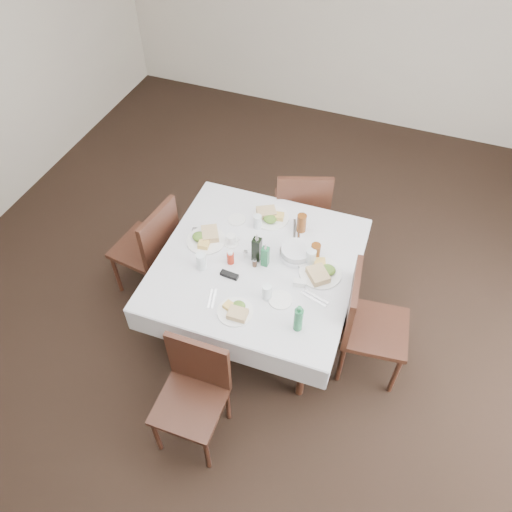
# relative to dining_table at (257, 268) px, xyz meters

# --- Properties ---
(ground_plane) EXTENTS (7.00, 7.00, 0.00)m
(ground_plane) POSITION_rel_dining_table_xyz_m (0.09, -0.16, -0.69)
(ground_plane) COLOR black
(room_shell) EXTENTS (6.04, 7.04, 2.80)m
(room_shell) POSITION_rel_dining_table_xyz_m (0.09, -0.16, 1.02)
(room_shell) COLOR beige
(room_shell) RESTS_ON ground
(dining_table) EXTENTS (1.48, 1.48, 0.76)m
(dining_table) POSITION_rel_dining_table_xyz_m (0.00, 0.00, 0.00)
(dining_table) COLOR black
(dining_table) RESTS_ON ground
(chair_north) EXTENTS (0.59, 0.59, 0.97)m
(chair_north) POSITION_rel_dining_table_xyz_m (0.08, 0.90, -0.13)
(chair_north) COLOR black
(chair_north) RESTS_ON ground
(chair_south) EXTENTS (0.44, 0.44, 0.91)m
(chair_south) POSITION_rel_dining_table_xyz_m (-0.08, -0.98, -0.17)
(chair_south) COLOR black
(chair_south) RESTS_ON ground
(chair_east) EXTENTS (0.52, 0.52, 0.98)m
(chair_east) POSITION_rel_dining_table_xyz_m (0.86, -0.09, -0.13)
(chair_east) COLOR black
(chair_east) RESTS_ON ground
(chair_west) EXTENTS (0.51, 0.51, 0.96)m
(chair_west) POSITION_rel_dining_table_xyz_m (-0.94, 0.03, -0.14)
(chair_west) COLOR black
(chair_west) RESTS_ON ground
(meal_north) EXTENTS (0.29, 0.29, 0.06)m
(meal_north) POSITION_rel_dining_table_xyz_m (-0.07, 0.46, 0.10)
(meal_north) COLOR white
(meal_north) RESTS_ON dining_table
(meal_south) EXTENTS (0.25, 0.25, 0.05)m
(meal_south) POSITION_rel_dining_table_xyz_m (0.03, -0.49, 0.09)
(meal_south) COLOR white
(meal_south) RESTS_ON dining_table
(meal_east) EXTENTS (0.31, 0.31, 0.07)m
(meal_east) POSITION_rel_dining_table_xyz_m (0.47, 0.04, 0.10)
(meal_east) COLOR white
(meal_east) RESTS_ON dining_table
(meal_west) EXTENTS (0.30, 0.30, 0.07)m
(meal_west) POSITION_rel_dining_table_xyz_m (-0.44, 0.06, 0.10)
(meal_west) COLOR white
(meal_west) RESTS_ON dining_table
(side_plate_a) EXTENTS (0.14, 0.14, 0.01)m
(side_plate_a) POSITION_rel_dining_table_xyz_m (-0.31, 0.35, 0.08)
(side_plate_a) COLOR white
(side_plate_a) RESTS_ON dining_table
(side_plate_b) EXTENTS (0.17, 0.17, 0.01)m
(side_plate_b) POSITION_rel_dining_table_xyz_m (0.28, -0.28, 0.08)
(side_plate_b) COLOR white
(side_plate_b) RESTS_ON dining_table
(water_n) EXTENTS (0.06, 0.06, 0.12)m
(water_n) POSITION_rel_dining_table_xyz_m (-0.13, 0.34, 0.13)
(water_n) COLOR silver
(water_n) RESTS_ON dining_table
(water_s) EXTENTS (0.07, 0.07, 0.12)m
(water_s) POSITION_rel_dining_table_xyz_m (0.18, -0.29, 0.14)
(water_s) COLOR silver
(water_s) RESTS_ON dining_table
(water_e) EXTENTS (0.07, 0.07, 0.14)m
(water_e) POSITION_rel_dining_table_xyz_m (0.37, 0.11, 0.14)
(water_e) COLOR silver
(water_e) RESTS_ON dining_table
(water_w) EXTENTS (0.07, 0.07, 0.13)m
(water_w) POSITION_rel_dining_table_xyz_m (-0.36, -0.20, 0.14)
(water_w) COLOR silver
(water_w) RESTS_ON dining_table
(iced_tea_a) EXTENTS (0.07, 0.07, 0.16)m
(iced_tea_a) POSITION_rel_dining_table_xyz_m (0.20, 0.42, 0.15)
(iced_tea_a) COLOR brown
(iced_tea_a) RESTS_ON dining_table
(iced_tea_b) EXTENTS (0.07, 0.07, 0.15)m
(iced_tea_b) POSITION_rel_dining_table_xyz_m (0.39, 0.17, 0.15)
(iced_tea_b) COLOR brown
(iced_tea_b) RESTS_ON dining_table
(bread_basket) EXTENTS (0.25, 0.25, 0.08)m
(bread_basket) POSITION_rel_dining_table_xyz_m (0.25, 0.15, 0.11)
(bread_basket) COLOR silver
(bread_basket) RESTS_ON dining_table
(oil_cruet_dark) EXTENTS (0.06, 0.06, 0.26)m
(oil_cruet_dark) POSITION_rel_dining_table_xyz_m (-0.01, 0.02, 0.19)
(oil_cruet_dark) COLOR black
(oil_cruet_dark) RESTS_ON dining_table
(oil_cruet_green) EXTENTS (0.05, 0.05, 0.22)m
(oil_cruet_green) POSITION_rel_dining_table_xyz_m (0.06, -0.01, 0.17)
(oil_cruet_green) COLOR #1E663A
(oil_cruet_green) RESTS_ON dining_table
(ketchup_bottle) EXTENTS (0.05, 0.05, 0.11)m
(ketchup_bottle) POSITION_rel_dining_table_xyz_m (-0.18, -0.08, 0.13)
(ketchup_bottle) COLOR #B02410
(ketchup_bottle) RESTS_ON dining_table
(salt_shaker) EXTENTS (0.03, 0.03, 0.07)m
(salt_shaker) POSITION_rel_dining_table_xyz_m (-0.10, 0.00, 0.11)
(salt_shaker) COLOR white
(salt_shaker) RESTS_ON dining_table
(pepper_shaker) EXTENTS (0.03, 0.03, 0.07)m
(pepper_shaker) POSITION_rel_dining_table_xyz_m (-0.00, -0.05, 0.11)
(pepper_shaker) COLOR #422A1C
(pepper_shaker) RESTS_ON dining_table
(coffee_mug) EXTENTS (0.12, 0.11, 0.08)m
(coffee_mug) POSITION_rel_dining_table_xyz_m (-0.25, 0.10, 0.11)
(coffee_mug) COLOR white
(coffee_mug) RESTS_ON dining_table
(sunglasses) EXTENTS (0.14, 0.05, 0.03)m
(sunglasses) POSITION_rel_dining_table_xyz_m (-0.14, -0.21, 0.09)
(sunglasses) COLOR black
(sunglasses) RESTS_ON dining_table
(green_bottle) EXTENTS (0.06, 0.06, 0.23)m
(green_bottle) POSITION_rel_dining_table_xyz_m (0.45, -0.46, 0.18)
(green_bottle) COLOR #1E663A
(green_bottle) RESTS_ON dining_table
(sugar_caddy) EXTENTS (0.10, 0.07, 0.04)m
(sugar_caddy) POSITION_rel_dining_table_xyz_m (0.36, -0.10, 0.10)
(sugar_caddy) COLOR white
(sugar_caddy) RESTS_ON dining_table
(cutlery_n) EXTENTS (0.11, 0.21, 0.01)m
(cutlery_n) POSITION_rel_dining_table_xyz_m (0.17, 0.42, 0.08)
(cutlery_n) COLOR silver
(cutlery_n) RESTS_ON dining_table
(cutlery_s) EXTENTS (0.08, 0.17, 0.01)m
(cutlery_s) POSITION_rel_dining_table_xyz_m (-0.17, -0.44, 0.08)
(cutlery_s) COLOR silver
(cutlery_s) RESTS_ON dining_table
(cutlery_e) EXTENTS (0.21, 0.10, 0.01)m
(cutlery_e) POSITION_rel_dining_table_xyz_m (0.49, -0.18, 0.08)
(cutlery_e) COLOR silver
(cutlery_e) RESTS_ON dining_table
(cutlery_w) EXTENTS (0.16, 0.07, 0.01)m
(cutlery_w) POSITION_rel_dining_table_xyz_m (-0.52, 0.15, 0.08)
(cutlery_w) COLOR silver
(cutlery_w) RESTS_ON dining_table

